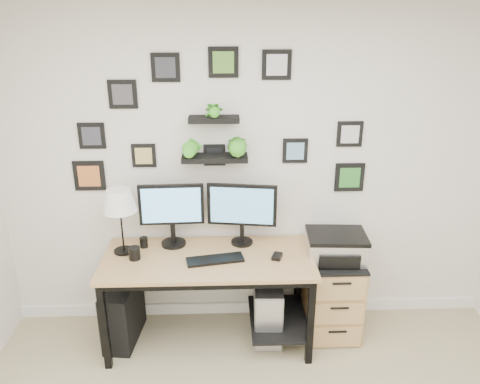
{
  "coord_description": "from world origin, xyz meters",
  "views": [
    {
      "loc": [
        -0.23,
        -1.51,
        2.48
      ],
      "look_at": [
        -0.11,
        1.83,
        1.2
      ],
      "focal_mm": 35.0,
      "sensor_mm": 36.0,
      "label": 1
    }
  ],
  "objects_px": {
    "desk": "(213,269)",
    "mug": "(135,253)",
    "file_cabinet": "(332,294)",
    "monitor_left": "(172,210)",
    "pc_tower_black": "(123,312)",
    "monitor_right": "(242,209)",
    "table_lamp": "(119,202)",
    "printer": "(336,246)",
    "pc_tower_grey": "(267,308)"
  },
  "relations": [
    {
      "from": "desk",
      "to": "mug",
      "type": "bearing_deg",
      "value": -175.65
    },
    {
      "from": "mug",
      "to": "file_cabinet",
      "type": "height_order",
      "value": "mug"
    },
    {
      "from": "desk",
      "to": "monitor_left",
      "type": "distance_m",
      "value": 0.56
    },
    {
      "from": "monitor_left",
      "to": "pc_tower_black",
      "type": "distance_m",
      "value": 0.92
    },
    {
      "from": "monitor_right",
      "to": "pc_tower_black",
      "type": "relative_size",
      "value": 1.1
    },
    {
      "from": "desk",
      "to": "mug",
      "type": "xyz_separation_m",
      "value": [
        -0.58,
        -0.04,
        0.17
      ]
    },
    {
      "from": "table_lamp",
      "to": "pc_tower_black",
      "type": "bearing_deg",
      "value": -118.26
    },
    {
      "from": "mug",
      "to": "printer",
      "type": "distance_m",
      "value": 1.55
    },
    {
      "from": "file_cabinet",
      "to": "table_lamp",
      "type": "bearing_deg",
      "value": 179.34
    },
    {
      "from": "mug",
      "to": "pc_tower_black",
      "type": "xyz_separation_m",
      "value": [
        -0.14,
        0.05,
        -0.55
      ]
    },
    {
      "from": "monitor_left",
      "to": "monitor_right",
      "type": "distance_m",
      "value": 0.55
    },
    {
      "from": "monitor_left",
      "to": "monitor_right",
      "type": "relative_size",
      "value": 0.95
    },
    {
      "from": "pc_tower_black",
      "to": "file_cabinet",
      "type": "bearing_deg",
      "value": 8.07
    },
    {
      "from": "table_lamp",
      "to": "pc_tower_grey",
      "type": "distance_m",
      "value": 1.45
    },
    {
      "from": "monitor_left",
      "to": "printer",
      "type": "height_order",
      "value": "monitor_left"
    },
    {
      "from": "table_lamp",
      "to": "file_cabinet",
      "type": "height_order",
      "value": "table_lamp"
    },
    {
      "from": "monitor_left",
      "to": "pc_tower_grey",
      "type": "bearing_deg",
      "value": -11.8
    },
    {
      "from": "table_lamp",
      "to": "file_cabinet",
      "type": "xyz_separation_m",
      "value": [
        1.65,
        -0.02,
        -0.83
      ]
    },
    {
      "from": "pc_tower_black",
      "to": "file_cabinet",
      "type": "xyz_separation_m",
      "value": [
        1.69,
        0.05,
        0.09
      ]
    },
    {
      "from": "mug",
      "to": "table_lamp",
      "type": "bearing_deg",
      "value": 130.61
    },
    {
      "from": "pc_tower_black",
      "to": "pc_tower_grey",
      "type": "height_order",
      "value": "pc_tower_black"
    },
    {
      "from": "pc_tower_grey",
      "to": "printer",
      "type": "height_order",
      "value": "printer"
    },
    {
      "from": "monitor_right",
      "to": "pc_tower_black",
      "type": "bearing_deg",
      "value": -169.46
    },
    {
      "from": "desk",
      "to": "monitor_left",
      "type": "height_order",
      "value": "monitor_left"
    },
    {
      "from": "desk",
      "to": "monitor_right",
      "type": "height_order",
      "value": "monitor_right"
    },
    {
      "from": "desk",
      "to": "pc_tower_black",
      "type": "xyz_separation_m",
      "value": [
        -0.73,
        0.0,
        -0.38
      ]
    },
    {
      "from": "desk",
      "to": "monitor_right",
      "type": "relative_size",
      "value": 2.95
    },
    {
      "from": "desk",
      "to": "mug",
      "type": "distance_m",
      "value": 0.61
    },
    {
      "from": "mug",
      "to": "file_cabinet",
      "type": "distance_m",
      "value": 1.62
    },
    {
      "from": "monitor_right",
      "to": "file_cabinet",
      "type": "distance_m",
      "value": 1.03
    },
    {
      "from": "monitor_right",
      "to": "pc_tower_grey",
      "type": "distance_m",
      "value": 0.85
    },
    {
      "from": "file_cabinet",
      "to": "mug",
      "type": "bearing_deg",
      "value": -176.2
    },
    {
      "from": "table_lamp",
      "to": "printer",
      "type": "relative_size",
      "value": 1.09
    },
    {
      "from": "desk",
      "to": "table_lamp",
      "type": "bearing_deg",
      "value": 173.61
    },
    {
      "from": "monitor_right",
      "to": "file_cabinet",
      "type": "xyz_separation_m",
      "value": [
        0.73,
        -0.12,
        -0.71
      ]
    },
    {
      "from": "monitor_right",
      "to": "printer",
      "type": "relative_size",
      "value": 1.14
    },
    {
      "from": "desk",
      "to": "mug",
      "type": "height_order",
      "value": "mug"
    },
    {
      "from": "table_lamp",
      "to": "mug",
      "type": "height_order",
      "value": "table_lamp"
    },
    {
      "from": "file_cabinet",
      "to": "monitor_right",
      "type": "bearing_deg",
      "value": 170.39
    },
    {
      "from": "desk",
      "to": "printer",
      "type": "relative_size",
      "value": 3.37
    },
    {
      "from": "mug",
      "to": "pc_tower_black",
      "type": "distance_m",
      "value": 0.57
    },
    {
      "from": "table_lamp",
      "to": "mug",
      "type": "bearing_deg",
      "value": -49.39
    },
    {
      "from": "printer",
      "to": "desk",
      "type": "bearing_deg",
      "value": -176.33
    },
    {
      "from": "mug",
      "to": "pc_tower_grey",
      "type": "distance_m",
      "value": 1.16
    },
    {
      "from": "monitor_left",
      "to": "mug",
      "type": "relative_size",
      "value": 5.27
    },
    {
      "from": "monitor_right",
      "to": "printer",
      "type": "height_order",
      "value": "monitor_right"
    },
    {
      "from": "desk",
      "to": "pc_tower_grey",
      "type": "distance_m",
      "value": 0.58
    },
    {
      "from": "mug",
      "to": "pc_tower_black",
      "type": "relative_size",
      "value": 0.2
    },
    {
      "from": "mug",
      "to": "monitor_right",
      "type": "bearing_deg",
      "value": 15.52
    },
    {
      "from": "pc_tower_grey",
      "to": "file_cabinet",
      "type": "height_order",
      "value": "file_cabinet"
    }
  ]
}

